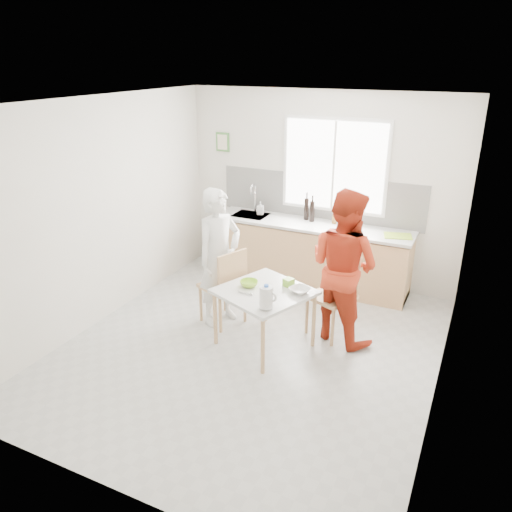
{
  "coord_description": "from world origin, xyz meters",
  "views": [
    {
      "loc": [
        2.16,
        -4.39,
        3.11
      ],
      "look_at": [
        -0.03,
        0.2,
        1.06
      ],
      "focal_mm": 35.0,
      "sensor_mm": 36.0,
      "label": 1
    }
  ],
  "objects_px": {
    "dining_table": "(264,296)",
    "chair_far": "(336,291)",
    "bowl_white": "(300,290)",
    "person_white": "(219,258)",
    "person_red": "(344,266)",
    "wine_bottle_a": "(306,209)",
    "chair_left": "(226,284)",
    "bowl_green": "(249,283)",
    "milk_jug": "(267,297)",
    "wine_bottle_b": "(312,211)"
  },
  "relations": [
    {
      "from": "dining_table",
      "to": "chair_far",
      "type": "xyz_separation_m",
      "value": [
        0.63,
        0.63,
        -0.08
      ]
    },
    {
      "from": "dining_table",
      "to": "bowl_white",
      "type": "distance_m",
      "value": 0.4
    },
    {
      "from": "person_white",
      "to": "bowl_white",
      "type": "distance_m",
      "value": 1.13
    },
    {
      "from": "person_red",
      "to": "wine_bottle_a",
      "type": "distance_m",
      "value": 1.7
    },
    {
      "from": "chair_left",
      "to": "bowl_green",
      "type": "distance_m",
      "value": 0.51
    },
    {
      "from": "chair_left",
      "to": "wine_bottle_a",
      "type": "xyz_separation_m",
      "value": [
        0.39,
        1.7,
        0.54
      ]
    },
    {
      "from": "dining_table",
      "to": "milk_jug",
      "type": "xyz_separation_m",
      "value": [
        0.2,
        -0.38,
        0.21
      ]
    },
    {
      "from": "dining_table",
      "to": "bowl_white",
      "type": "bearing_deg",
      "value": 17.81
    },
    {
      "from": "dining_table",
      "to": "wine_bottle_b",
      "type": "xyz_separation_m",
      "value": [
        -0.13,
        1.9,
        0.45
      ]
    },
    {
      "from": "dining_table",
      "to": "chair_left",
      "type": "distance_m",
      "value": 0.68
    },
    {
      "from": "bowl_white",
      "to": "wine_bottle_a",
      "type": "bearing_deg",
      "value": 108.33
    },
    {
      "from": "chair_left",
      "to": "chair_far",
      "type": "xyz_separation_m",
      "value": [
        1.26,
        0.38,
        0.0
      ]
    },
    {
      "from": "chair_far",
      "to": "person_red",
      "type": "bearing_deg",
      "value": -16.73
    },
    {
      "from": "person_white",
      "to": "wine_bottle_a",
      "type": "xyz_separation_m",
      "value": [
        0.5,
        1.66,
        0.23
      ]
    },
    {
      "from": "wine_bottle_b",
      "to": "wine_bottle_a",
      "type": "bearing_deg",
      "value": 154.6
    },
    {
      "from": "milk_jug",
      "to": "wine_bottle_a",
      "type": "height_order",
      "value": "wine_bottle_a"
    },
    {
      "from": "dining_table",
      "to": "person_red",
      "type": "height_order",
      "value": "person_red"
    },
    {
      "from": "person_red",
      "to": "milk_jug",
      "type": "xyz_separation_m",
      "value": [
        -0.53,
        -0.94,
        -0.07
      ]
    },
    {
      "from": "chair_left",
      "to": "person_red",
      "type": "xyz_separation_m",
      "value": [
        1.35,
        0.31,
        0.36
      ]
    },
    {
      "from": "bowl_green",
      "to": "dining_table",
      "type": "bearing_deg",
      "value": -7.96
    },
    {
      "from": "bowl_green",
      "to": "bowl_white",
      "type": "relative_size",
      "value": 0.92
    },
    {
      "from": "person_white",
      "to": "person_red",
      "type": "bearing_deg",
      "value": -57.68
    },
    {
      "from": "chair_far",
      "to": "person_white",
      "type": "relative_size",
      "value": 0.58
    },
    {
      "from": "person_white",
      "to": "bowl_white",
      "type": "bearing_deg",
      "value": -77.08
    },
    {
      "from": "person_red",
      "to": "person_white",
      "type": "bearing_deg",
      "value": 32.32
    },
    {
      "from": "chair_left",
      "to": "milk_jug",
      "type": "distance_m",
      "value": 1.08
    },
    {
      "from": "person_red",
      "to": "chair_left",
      "type": "bearing_deg",
      "value": 34.84
    },
    {
      "from": "person_red",
      "to": "wine_bottle_a",
      "type": "bearing_deg",
      "value": -33.41
    },
    {
      "from": "dining_table",
      "to": "person_red",
      "type": "relative_size",
      "value": 0.65
    },
    {
      "from": "bowl_green",
      "to": "milk_jug",
      "type": "distance_m",
      "value": 0.58
    },
    {
      "from": "wine_bottle_a",
      "to": "person_white",
      "type": "bearing_deg",
      "value": -106.69
    },
    {
      "from": "chair_far",
      "to": "milk_jug",
      "type": "bearing_deg",
      "value": -91.37
    },
    {
      "from": "person_white",
      "to": "bowl_green",
      "type": "height_order",
      "value": "person_white"
    },
    {
      "from": "chair_left",
      "to": "bowl_green",
      "type": "height_order",
      "value": "chair_left"
    },
    {
      "from": "person_red",
      "to": "bowl_white",
      "type": "relative_size",
      "value": 8.11
    },
    {
      "from": "bowl_green",
      "to": "wine_bottle_b",
      "type": "bearing_deg",
      "value": 87.79
    },
    {
      "from": "bowl_green",
      "to": "wine_bottle_a",
      "type": "relative_size",
      "value": 0.64
    },
    {
      "from": "dining_table",
      "to": "bowl_green",
      "type": "distance_m",
      "value": 0.23
    },
    {
      "from": "chair_far",
      "to": "chair_left",
      "type": "bearing_deg",
      "value": -141.18
    },
    {
      "from": "person_white",
      "to": "dining_table",
      "type": "bearing_deg",
      "value": -90.0
    },
    {
      "from": "dining_table",
      "to": "milk_jug",
      "type": "height_order",
      "value": "milk_jug"
    },
    {
      "from": "chair_left",
      "to": "bowl_white",
      "type": "bearing_deg",
      "value": 104.37
    },
    {
      "from": "person_white",
      "to": "wine_bottle_b",
      "type": "xyz_separation_m",
      "value": [
        0.6,
        1.61,
        0.22
      ]
    },
    {
      "from": "dining_table",
      "to": "milk_jug",
      "type": "bearing_deg",
      "value": -62.72
    },
    {
      "from": "person_red",
      "to": "wine_bottle_a",
      "type": "relative_size",
      "value": 5.61
    },
    {
      "from": "chair_far",
      "to": "person_red",
      "type": "distance_m",
      "value": 0.37
    },
    {
      "from": "person_white",
      "to": "wine_bottle_b",
      "type": "distance_m",
      "value": 1.73
    },
    {
      "from": "person_white",
      "to": "person_red",
      "type": "relative_size",
      "value": 0.95
    },
    {
      "from": "bowl_green",
      "to": "bowl_white",
      "type": "distance_m",
      "value": 0.58
    },
    {
      "from": "bowl_white",
      "to": "wine_bottle_a",
      "type": "relative_size",
      "value": 0.69
    }
  ]
}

